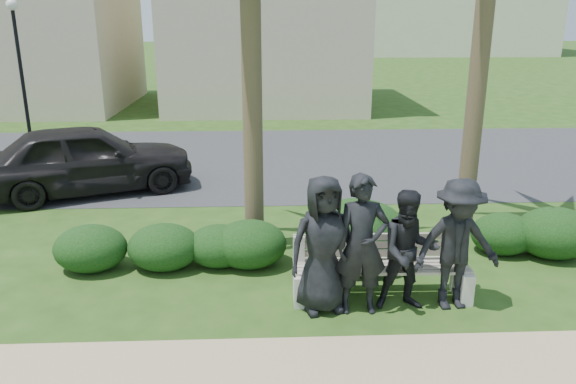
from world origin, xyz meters
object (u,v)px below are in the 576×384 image
park_bench (381,272)px  car_a (87,159)px  street_lamp (17,43)px  man_a (323,245)px  man_b (362,245)px  man_c (409,251)px  man_d (457,245)px

park_bench → car_a: car_a is taller
street_lamp → park_bench: street_lamp is taller
man_a → street_lamp: bearing=112.3°
park_bench → car_a: bearing=137.9°
street_lamp → man_a: (8.68, -12.28, -2.01)m
man_b → man_a: bearing=169.9°
man_a → man_b: bearing=-21.6°
man_b → car_a: size_ratio=0.42×
man_c → street_lamp: bearing=127.9°
street_lamp → car_a: street_lamp is taller
street_lamp → man_b: bearing=-53.4°
man_d → park_bench: bearing=156.5°
man_a → man_d: size_ratio=1.03×
street_lamp → man_d: size_ratio=2.36×
park_bench → man_c: size_ratio=1.47×
man_c → man_d: (0.64, 0.01, 0.08)m
park_bench → man_b: bearing=-134.0°
man_a → car_a: (-4.67, 5.43, -0.16)m
park_bench → man_d: 1.11m
park_bench → man_c: 0.61m
man_c → man_b: bearing=-176.4°
man_c → man_d: size_ratio=0.92×
park_bench → man_a: (-0.85, -0.28, 0.55)m
man_d → man_b: bearing=177.0°
man_c → man_d: 0.65m
street_lamp → park_bench: 15.54m
street_lamp → man_c: bearing=-51.5°
man_d → car_a: (-6.45, 5.45, -0.13)m
street_lamp → man_a: street_lamp is taller
street_lamp → man_c: 15.88m
park_bench → man_b: (-0.35, -0.36, 0.56)m
car_a → park_bench: bearing=-154.1°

